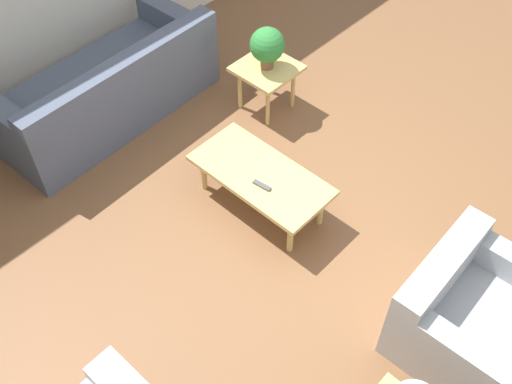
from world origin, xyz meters
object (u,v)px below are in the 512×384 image
at_px(sofa, 108,90).
at_px(potted_plant, 267,46).
at_px(coffee_table, 261,177).
at_px(side_table_plant, 267,73).
at_px(armchair, 468,315).

height_order(sofa, potted_plant, potted_plant).
relative_size(coffee_table, side_table_plant, 2.18).
height_order(sofa, side_table_plant, sofa).
relative_size(coffee_table, potted_plant, 2.89).
xyz_separation_m(sofa, armchair, (-3.71, -0.20, -0.02)).
distance_m(armchair, side_table_plant, 2.84).
bearing_deg(potted_plant, side_table_plant, 153.43).
bearing_deg(potted_plant, coffee_table, 130.14).
relative_size(sofa, side_table_plant, 4.05).
bearing_deg(sofa, armchair, 91.21).
distance_m(armchair, coffee_table, 1.87).
bearing_deg(side_table_plant, potted_plant, -26.57).
bearing_deg(sofa, coffee_table, 92.32).
distance_m(sofa, coffee_table, 1.84).
bearing_deg(coffee_table, sofa, 4.27).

